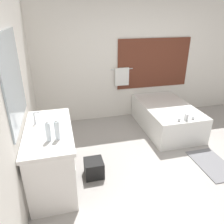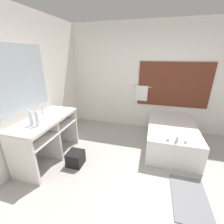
% 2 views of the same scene
% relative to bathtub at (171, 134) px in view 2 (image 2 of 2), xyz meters
% --- Properties ---
extents(ground_plane, '(16.00, 16.00, 0.00)m').
position_rel_bathtub_xyz_m(ground_plane, '(-0.46, -1.37, -0.29)').
color(ground_plane, '#A8A39E').
rests_on(ground_plane, ground).
extents(wall_back_with_blinds, '(7.40, 0.13, 2.70)m').
position_rel_bathtub_xyz_m(wall_back_with_blinds, '(-0.44, 0.86, 1.05)').
color(wall_back_with_blinds, white).
rests_on(wall_back_with_blinds, ground_plane).
extents(wall_left_with_mirror, '(0.08, 7.40, 2.70)m').
position_rel_bathtub_xyz_m(wall_left_with_mirror, '(-2.69, -1.37, 1.06)').
color(wall_left_with_mirror, white).
rests_on(wall_left_with_mirror, ground_plane).
extents(vanity_counter, '(0.62, 1.31, 0.87)m').
position_rel_bathtub_xyz_m(vanity_counter, '(-2.33, -1.07, 0.33)').
color(vanity_counter, white).
rests_on(vanity_counter, ground_plane).
extents(sink_faucet, '(0.09, 0.04, 0.18)m').
position_rel_bathtub_xyz_m(sink_faucet, '(-2.51, -0.89, 0.66)').
color(sink_faucet, silver).
rests_on(sink_faucet, vanity_counter).
extents(bathtub, '(0.98, 1.63, 0.65)m').
position_rel_bathtub_xyz_m(bathtub, '(0.00, 0.00, 0.00)').
color(bathtub, white).
rests_on(bathtub, ground_plane).
extents(water_bottle_1, '(0.06, 0.06, 0.26)m').
position_rel_bathtub_xyz_m(water_bottle_1, '(-2.32, -1.38, 0.70)').
color(water_bottle_1, white).
rests_on(water_bottle_1, vanity_counter).
extents(water_bottle_2, '(0.06, 0.06, 0.26)m').
position_rel_bathtub_xyz_m(water_bottle_2, '(-2.21, -1.38, 0.70)').
color(water_bottle_2, white).
rests_on(water_bottle_2, vanity_counter).
extents(waste_bin, '(0.28, 0.28, 0.27)m').
position_rel_bathtub_xyz_m(waste_bin, '(-1.75, -1.13, -0.16)').
color(waste_bin, black).
rests_on(waste_bin, ground_plane).
extents(bath_mat, '(0.49, 0.82, 0.02)m').
position_rel_bathtub_xyz_m(bath_mat, '(0.19, -1.35, -0.28)').
color(bath_mat, slate).
rests_on(bath_mat, ground_plane).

